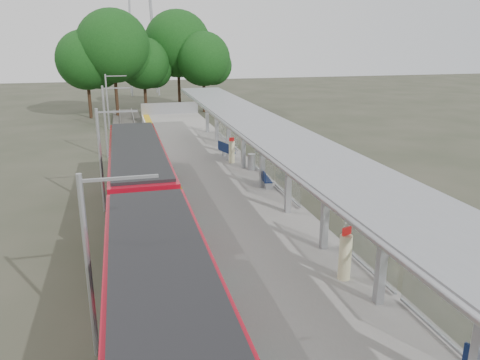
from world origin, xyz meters
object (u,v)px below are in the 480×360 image
bench_mid (265,178)px  litter_bin (251,162)px  bench_far (226,150)px  info_pillar_far (232,152)px  info_pillar_near (345,257)px  train (147,227)px

bench_mid → litter_bin: 3.51m
bench_mid → bench_far: bench_far is taller
info_pillar_far → litter_bin: info_pillar_far is taller
bench_far → litter_bin: size_ratio=1.67×
bench_far → info_pillar_near: bearing=-105.5°
train → bench_mid: train is taller
train → bench_far: train is taller
bench_far → info_pillar_far: size_ratio=0.98×
info_pillar_near → litter_bin: (0.71, 13.84, -0.31)m
train → bench_mid: (6.63, 6.77, -0.56)m
bench_mid → info_pillar_far: info_pillar_far is taller
bench_far → info_pillar_near: info_pillar_near is taller
bench_mid → bench_far: (-0.64, 6.70, 0.07)m
bench_mid → bench_far: 6.73m
bench_mid → info_pillar_far: (-0.52, 5.42, 0.22)m
train → litter_bin: 12.37m
bench_mid → train: bearing=-128.9°
train → bench_mid: bearing=45.6°
train → litter_bin: (6.88, 10.27, -0.56)m
info_pillar_near → litter_bin: info_pillar_near is taller
bench_mid → litter_bin: (0.26, 3.50, -0.00)m
info_pillar_near → litter_bin: 13.86m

